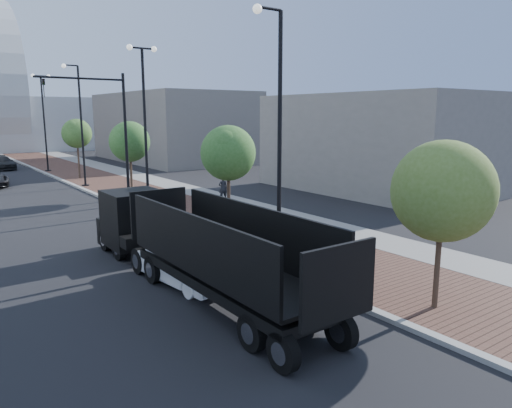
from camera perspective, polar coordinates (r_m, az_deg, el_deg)
sidewalk at (r=46.03m, az=-18.29°, el=3.23°), size 7.00×140.00×0.12m
concrete_strip at (r=46.91m, az=-15.15°, el=3.54°), size 2.40×140.00×0.13m
curb at (r=45.11m, az=-22.52°, el=2.82°), size 0.30×140.00×0.14m
dump_truck at (r=17.20m, az=-10.17°, el=-4.27°), size 2.28×13.32×2.95m
white_sedan at (r=16.22m, az=-8.53°, el=-7.37°), size 1.81×4.02×1.28m
dark_car_far at (r=55.42m, az=-27.97°, el=4.34°), size 2.20×4.76×1.35m
pedestrian at (r=31.67m, az=-3.95°, el=1.89°), size 0.65×0.52×1.57m
streetlight_1 at (r=17.37m, az=2.52°, el=6.42°), size 1.44×0.56×9.21m
streetlight_2 at (r=27.80m, az=-13.04°, el=8.76°), size 1.72×0.56×9.28m
streetlight_3 at (r=39.10m, az=-20.16°, el=8.18°), size 1.44×0.56×9.21m
streetlight_4 at (r=50.75m, az=-23.88°, el=8.90°), size 1.72×0.56×9.28m
traffic_mast at (r=30.27m, az=-16.90°, el=9.03°), size 5.09×0.20×8.00m
tree_0 at (r=14.31m, az=21.36°, el=1.43°), size 2.85×2.85×4.95m
tree_1 at (r=22.16m, az=-3.26°, el=6.05°), size 2.56×2.55×5.13m
tree_2 at (r=32.88m, az=-14.74°, el=7.18°), size 2.67×2.67×5.15m
tree_3 at (r=44.26m, az=-20.50°, el=7.85°), size 2.52×2.50×5.19m
commercial_block_ne at (r=59.69m, az=-9.95°, el=9.00°), size 12.00×22.00×8.00m
commercial_block_e at (r=36.88m, az=14.33°, el=7.07°), size 10.00×16.00×7.00m
utility_cover_1 at (r=18.03m, az=11.23°, el=-7.29°), size 0.50×0.50×0.02m
utility_cover_2 at (r=26.47m, az=-6.46°, el=-1.36°), size 0.50×0.50×0.02m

